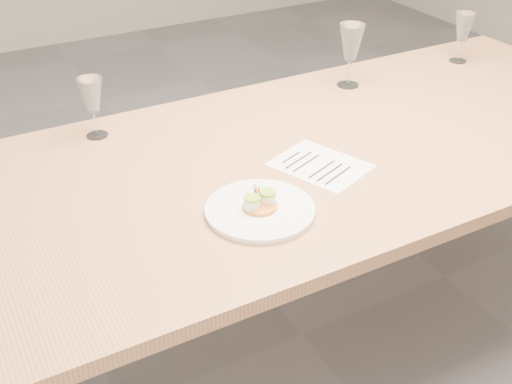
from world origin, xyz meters
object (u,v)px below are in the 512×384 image
dinner_plate (260,209)px  wine_glass_1 (351,43)px  wine_glass_0 (92,96)px  wine_glass_2 (464,28)px  dining_table (311,168)px  recipe_sheet (320,165)px

dinner_plate → wine_glass_1: size_ratio=1.25×
wine_glass_0 → wine_glass_2: 1.41m
dinner_plate → wine_glass_2: 1.30m
dining_table → dinner_plate: bearing=-143.1°
dinner_plate → wine_glass_2: (1.18, 0.54, 0.12)m
dining_table → wine_glass_2: wine_glass_2 is taller
dinner_plate → wine_glass_2: bearing=24.8°
dinner_plate → recipe_sheet: (0.26, 0.13, -0.01)m
recipe_sheet → dinner_plate: bearing=-175.8°
wine_glass_2 → recipe_sheet: bearing=-155.4°
recipe_sheet → wine_glass_1: wine_glass_1 is taller
wine_glass_1 → recipe_sheet: bearing=-133.3°
dining_table → wine_glass_1: 0.54m
wine_glass_0 → wine_glass_1: (0.89, -0.05, 0.02)m
dining_table → dinner_plate: dinner_plate is taller
recipe_sheet → wine_glass_0: (-0.49, 0.48, 0.13)m
dinner_plate → wine_glass_0: wine_glass_0 is taller
wine_glass_1 → wine_glass_2: 0.51m
dinner_plate → wine_glass_0: 0.66m
wine_glass_2 → dining_table: bearing=-160.0°
wine_glass_0 → wine_glass_1: size_ratio=0.84×
recipe_sheet → wine_glass_0: size_ratio=1.63×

